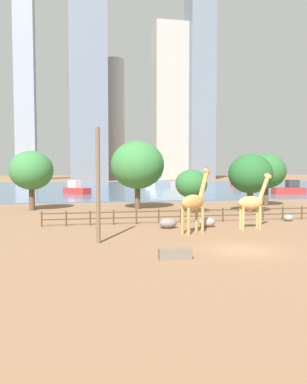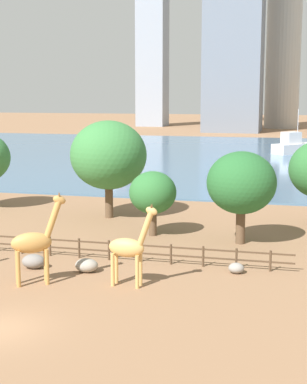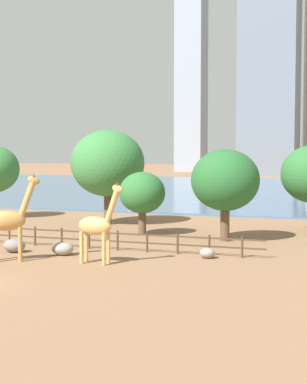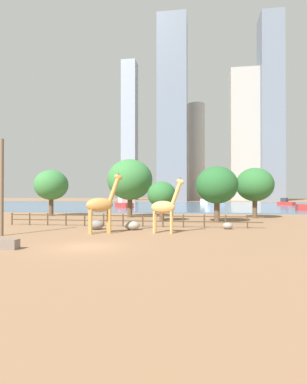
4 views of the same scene
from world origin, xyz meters
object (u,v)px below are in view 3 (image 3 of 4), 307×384
(boulder_by_pole, at_px, (63,249))
(tree_right_tall, at_px, (225,180))
(giraffe_tall, at_px, (9,220))
(boulder_near_fence, at_px, (207,253))
(tree_left_small, at_px, (108,163))
(boulder_small, at_px, (14,246))
(boat_ferry, at_px, (137,191))
(tree_center_broad, at_px, (142,193))
(giraffe_companion, at_px, (97,226))

(boulder_by_pole, xyz_separation_m, tree_right_tall, (8.27, 9.13, 3.96))
(giraffe_tall, relative_size, boulder_near_fence, 5.55)
(giraffe_tall, xyz_separation_m, tree_left_small, (-1.66, 18.12, 3.00))
(boulder_small, height_order, boat_ferry, boat_ferry)
(tree_left_small, bearing_deg, boat_ferry, 105.62)
(boulder_near_fence, distance_m, tree_left_small, 18.98)
(giraffe_tall, relative_size, tree_left_small, 0.62)
(giraffe_tall, relative_size, boat_ferry, 0.89)
(boat_ferry, bearing_deg, tree_center_broad, -19.19)
(giraffe_companion, relative_size, boulder_small, 3.23)
(giraffe_companion, height_order, tree_left_small, tree_left_small)
(boulder_small, relative_size, tree_right_tall, 0.22)
(boulder_near_fence, xyz_separation_m, tree_center_broad, (-7.18, 8.01, 2.94))
(tree_center_broad, distance_m, tree_left_small, 7.83)
(boulder_small, height_order, tree_right_tall, tree_right_tall)
(giraffe_tall, distance_m, tree_center_broad, 13.26)
(tree_left_small, bearing_deg, giraffe_tall, -84.77)
(giraffe_tall, height_order, giraffe_companion, giraffe_tall)
(boulder_near_fence, height_order, tree_center_broad, tree_center_broad)
(boulder_near_fence, bearing_deg, giraffe_tall, -156.32)
(boulder_by_pole, bearing_deg, giraffe_tall, -125.77)
(boulder_small, distance_m, tree_right_tall, 15.40)
(giraffe_tall, xyz_separation_m, boat_ferry, (-9.38, 45.75, -1.34))
(giraffe_tall, relative_size, boulder_small, 3.53)
(tree_center_broad, bearing_deg, boulder_near_fence, -48.14)
(giraffe_tall, bearing_deg, tree_center_broad, 43.77)
(giraffe_companion, height_order, boulder_by_pole, giraffe_companion)
(tree_center_broad, distance_m, boat_ferry, 35.54)
(giraffe_tall, bearing_deg, giraffe_companion, -20.37)
(boulder_by_pole, xyz_separation_m, tree_left_small, (-3.66, 15.34, 5.01))
(boat_ferry, bearing_deg, boulder_by_pole, -25.82)
(tree_right_tall, distance_m, boat_ferry, 39.26)
(giraffe_companion, xyz_separation_m, boulder_small, (-6.67, 1.79, -1.77))
(tree_right_tall, bearing_deg, boulder_small, -141.84)
(boulder_by_pole, height_order, tree_left_small, tree_left_small)
(giraffe_companion, distance_m, tree_center_broad, 11.97)
(giraffe_tall, relative_size, tree_right_tall, 0.78)
(giraffe_tall, xyz_separation_m, giraffe_companion, (5.24, 0.93, -0.21))
(giraffe_companion, xyz_separation_m, tree_left_small, (-6.90, 17.19, 3.21))
(boulder_by_pole, height_order, tree_right_tall, tree_right_tall)
(boulder_small, xyz_separation_m, tree_left_small, (-0.23, 15.40, 4.99))
(boulder_near_fence, height_order, boulder_by_pole, boulder_by_pole)
(giraffe_tall, relative_size, tree_center_broad, 1.06)
(boulder_by_pole, relative_size, tree_center_broad, 0.29)
(boulder_by_pole, distance_m, tree_center_broad, 10.48)
(boulder_near_fence, relative_size, boulder_by_pole, 0.66)
(boulder_near_fence, height_order, boulder_small, boulder_small)
(giraffe_companion, xyz_separation_m, boulder_by_pole, (-3.23, 1.85, -1.79))
(boulder_by_pole, distance_m, tree_left_small, 16.55)
(tree_right_tall, relative_size, boat_ferry, 1.14)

